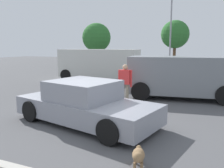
{
  "coord_description": "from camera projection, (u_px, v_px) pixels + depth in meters",
  "views": [
    {
      "loc": [
        3.07,
        -5.87,
        2.26
      ],
      "look_at": [
        -0.25,
        1.99,
        0.9
      ],
      "focal_mm": 37.1,
      "sensor_mm": 36.0,
      "label": 1
    }
  ],
  "objects": [
    {
      "name": "sedan_foreground",
      "position": [
        85.0,
        104.0,
        6.89
      ],
      "size": [
        4.68,
        2.74,
        1.29
      ],
      "rotation": [
        0.0,
        0.0,
        -0.23
      ],
      "color": "gray",
      "rests_on": "ground_plane"
    },
    {
      "name": "dog",
      "position": [
        138.0,
        156.0,
        4.35
      ],
      "size": [
        0.33,
        0.61,
        0.4
      ],
      "rotation": [
        0.0,
        0.0,
        4.97
      ],
      "color": "olive",
      "rests_on": "ground_plane"
    },
    {
      "name": "tree_back_right",
      "position": [
        97.0,
        38.0,
        30.17
      ],
      "size": [
        3.72,
        3.72,
        5.38
      ],
      "color": "brown",
      "rests_on": "ground_plane"
    },
    {
      "name": "van_white",
      "position": [
        100.0,
        63.0,
        16.03
      ],
      "size": [
        5.53,
        2.63,
        2.12
      ],
      "rotation": [
        0.0,
        0.0,
        0.09
      ],
      "color": "silver",
      "rests_on": "ground_plane"
    },
    {
      "name": "suv_dark",
      "position": [
        181.0,
        76.0,
        10.22
      ],
      "size": [
        4.75,
        2.57,
        1.85
      ],
      "rotation": [
        0.0,
        0.0,
        3.28
      ],
      "color": "gray",
      "rests_on": "ground_plane"
    },
    {
      "name": "light_post_mid",
      "position": [
        171.0,
        17.0,
        20.23
      ],
      "size": [
        0.44,
        0.44,
        7.31
      ],
      "color": "gray",
      "rests_on": "ground_plane"
    },
    {
      "name": "pedestrian",
      "position": [
        125.0,
        81.0,
        9.22
      ],
      "size": [
        0.57,
        0.28,
        1.59
      ],
      "rotation": [
        0.0,
        0.0,
        4.8
      ],
      "color": "gray",
      "rests_on": "ground_plane"
    },
    {
      "name": "ground_plane",
      "position": [
        94.0,
        124.0,
        6.88
      ],
      "size": [
        80.0,
        80.0,
        0.0
      ],
      "primitive_type": "plane",
      "color": "#515154"
    },
    {
      "name": "tree_back_center",
      "position": [
        175.0,
        34.0,
        27.09
      ],
      "size": [
        3.27,
        3.27,
        5.4
      ],
      "color": "brown",
      "rests_on": "ground_plane"
    }
  ]
}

